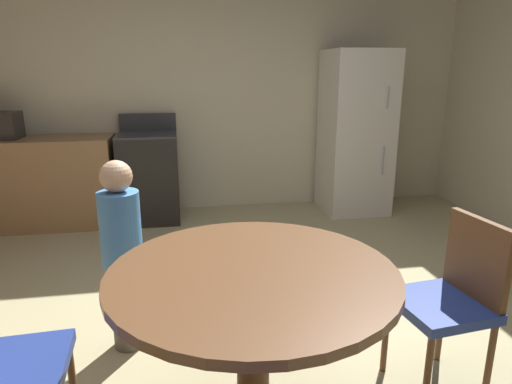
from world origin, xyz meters
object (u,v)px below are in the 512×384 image
(chair_east, at_px, (453,294))
(person_child, at_px, (122,252))
(oven_range, at_px, (149,176))
(refrigerator, at_px, (355,133))
(dining_table, at_px, (253,305))

(chair_east, relative_size, person_child, 0.80)
(oven_range, xyz_separation_m, person_child, (-0.01, -2.32, 0.11))
(refrigerator, distance_m, person_child, 3.21)
(refrigerator, height_order, dining_table, refrigerator)
(person_child, bearing_deg, oven_range, 139.83)
(refrigerator, relative_size, person_child, 1.61)
(refrigerator, bearing_deg, person_child, -134.82)
(dining_table, bearing_deg, oven_range, 101.04)
(refrigerator, xyz_separation_m, person_child, (-2.25, -2.27, -0.30))
(refrigerator, bearing_deg, oven_range, 178.63)
(oven_range, relative_size, refrigerator, 0.62)
(dining_table, bearing_deg, chair_east, 6.31)
(chair_east, distance_m, person_child, 1.71)
(dining_table, xyz_separation_m, chair_east, (1.00, 0.11, -0.10))
(refrigerator, relative_size, chair_east, 2.02)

